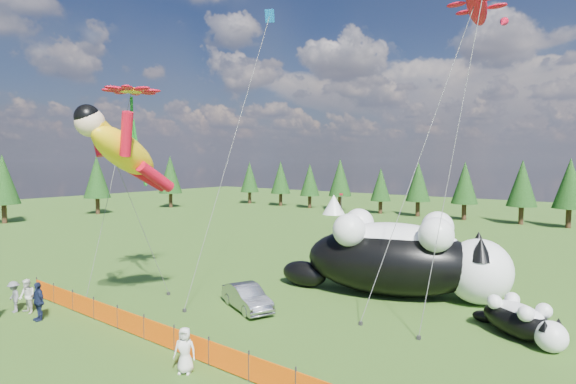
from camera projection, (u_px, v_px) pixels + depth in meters
name	position (u px, v px, depth m)	size (l,w,h in m)	color
ground	(213.00, 324.00, 20.84)	(160.00, 160.00, 0.00)	black
safety_fence	(159.00, 333.00, 18.42)	(22.06, 0.06, 1.10)	#262626
tree_line	(478.00, 189.00, 56.24)	(90.00, 4.00, 8.00)	black
cat_large	(402.00, 257.00, 25.10)	(12.68, 7.24, 4.69)	black
cat_small	(521.00, 320.00, 19.10)	(4.18, 3.24, 1.68)	black
car	(247.00, 297.00, 22.91)	(1.32, 3.79, 1.25)	#A2A3A7
spectator_b	(27.00, 296.00, 22.25)	(0.84, 0.49, 1.72)	silver
spectator_c	(38.00, 301.00, 21.29)	(1.08, 0.55, 1.84)	#151D3B
spectator_d	(14.00, 297.00, 22.42)	(1.02, 0.53, 1.58)	slate
spectator_e	(185.00, 350.00, 16.01)	(0.81, 0.53, 1.66)	silver
superhero_kite	(125.00, 152.00, 21.13)	(6.04, 6.73, 10.70)	yellow
gecko_kite	(477.00, 3.00, 24.18)	(4.49, 10.86, 18.04)	red
flower_kite	(131.00, 94.00, 24.43)	(3.28, 4.54, 11.65)	red
diamond_kite_a	(266.00, 29.00, 26.32)	(0.99, 7.00, 17.39)	blue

